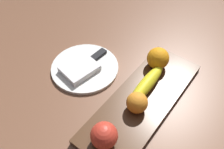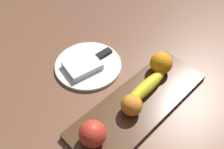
% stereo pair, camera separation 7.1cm
% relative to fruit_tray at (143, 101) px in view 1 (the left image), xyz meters
% --- Properties ---
extents(ground_plane, '(2.40, 2.40, 0.00)m').
position_rel_fruit_tray_xyz_m(ground_plane, '(0.02, 0.01, -0.01)').
color(ground_plane, brown).
extents(fruit_tray, '(0.47, 0.17, 0.02)m').
position_rel_fruit_tray_xyz_m(fruit_tray, '(0.00, 0.00, 0.00)').
color(fruit_tray, '#50321D').
rests_on(fruit_tray, ground_plane).
extents(apple, '(0.07, 0.07, 0.07)m').
position_rel_fruit_tray_xyz_m(apple, '(0.18, -0.01, 0.05)').
color(apple, red).
rests_on(apple, fruit_tray).
extents(banana, '(0.20, 0.04, 0.04)m').
position_rel_fruit_tray_xyz_m(banana, '(-0.04, -0.01, 0.03)').
color(banana, yellow).
rests_on(banana, fruit_tray).
extents(orange_near_apple, '(0.06, 0.06, 0.06)m').
position_rel_fruit_tray_xyz_m(orange_near_apple, '(0.04, 0.00, 0.04)').
color(orange_near_apple, orange).
rests_on(orange_near_apple, fruit_tray).
extents(orange_near_banana, '(0.07, 0.07, 0.07)m').
position_rel_fruit_tray_xyz_m(orange_near_banana, '(-0.14, -0.04, 0.05)').
color(orange_near_banana, orange).
rests_on(orange_near_banana, fruit_tray).
extents(dinner_plate, '(0.23, 0.23, 0.01)m').
position_rel_fruit_tray_xyz_m(dinner_plate, '(0.00, -0.24, -0.00)').
color(dinner_plate, white).
rests_on(dinner_plate, ground_plane).
extents(folded_napkin, '(0.13, 0.11, 0.02)m').
position_rel_fruit_tray_xyz_m(folded_napkin, '(0.03, -0.24, 0.01)').
color(folded_napkin, white).
rests_on(folded_napkin, dinner_plate).
extents(knife, '(0.18, 0.03, 0.01)m').
position_rel_fruit_tray_xyz_m(knife, '(-0.04, -0.23, 0.01)').
color(knife, silver).
rests_on(knife, dinner_plate).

